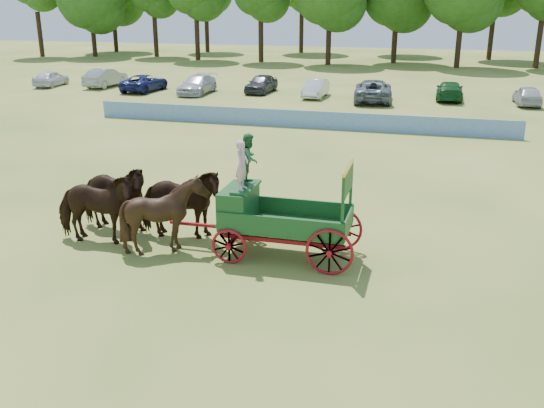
{
  "coord_description": "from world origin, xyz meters",
  "views": [
    {
      "loc": [
        7.08,
        -17.48,
        7.54
      ],
      "look_at": [
        2.34,
        0.08,
        1.3
      ],
      "focal_mm": 40.0,
      "sensor_mm": 36.0,
      "label": 1
    }
  ],
  "objects": [
    {
      "name": "farm_dray",
      "position": [
        2.32,
        -0.89,
        1.61
      ],
      "size": [
        6.0,
        2.0,
        3.68
      ],
      "color": "maroon",
      "rests_on": "ground"
    },
    {
      "name": "sponsor_banner",
      "position": [
        -1.0,
        18.0,
        0.53
      ],
      "size": [
        26.0,
        0.08,
        1.05
      ],
      "primitive_type": "cube",
      "color": "#2060B1",
      "rests_on": "ground"
    },
    {
      "name": "horse_lead_right",
      "position": [
        -3.05,
        -0.37,
        1.2
      ],
      "size": [
        2.93,
        1.51,
        2.4
      ],
      "primitive_type": "imported",
      "rotation": [
        0.0,
        0.0,
        1.49
      ],
      "color": "black",
      "rests_on": "ground"
    },
    {
      "name": "ground",
      "position": [
        0.0,
        0.0,
        0.0
      ],
      "size": [
        160.0,
        160.0,
        0.0
      ],
      "primitive_type": "plane",
      "color": "tan",
      "rests_on": "ground"
    },
    {
      "name": "horse_lead_left",
      "position": [
        -3.05,
        -1.47,
        1.2
      ],
      "size": [
        2.96,
        1.58,
        2.4
      ],
      "primitive_type": "imported",
      "rotation": [
        0.0,
        0.0,
        1.68
      ],
      "color": "black",
      "rests_on": "ground"
    },
    {
      "name": "horse_wheel_left",
      "position": [
        -0.65,
        -1.47,
        1.2
      ],
      "size": [
        2.54,
        2.36,
        2.4
      ],
      "primitive_type": "imported",
      "rotation": [
        0.0,
        0.0,
        1.36
      ],
      "color": "black",
      "rests_on": "ground"
    },
    {
      "name": "parked_cars",
      "position": [
        3.19,
        29.87,
        0.76
      ],
      "size": [
        56.78,
        7.69,
        1.64
      ],
      "color": "silver",
      "rests_on": "ground"
    },
    {
      "name": "horse_wheel_right",
      "position": [
        -0.65,
        -0.37,
        1.2
      ],
      "size": [
        3.01,
        1.73,
        2.4
      ],
      "primitive_type": "imported",
      "rotation": [
        0.0,
        0.0,
        1.73
      ],
      "color": "black",
      "rests_on": "ground"
    }
  ]
}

